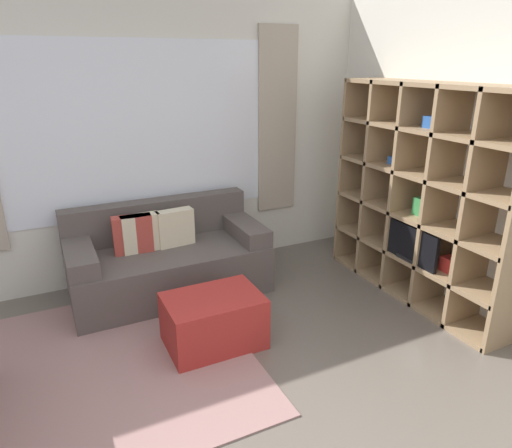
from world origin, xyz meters
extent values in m
cube|color=silver|center=(0.00, 2.84, 1.35)|extent=(5.81, 0.07, 2.70)
cube|color=white|center=(0.00, 2.80, 1.45)|extent=(2.54, 0.01, 1.60)
cube|color=#B2A38E|center=(1.44, 2.79, 1.45)|extent=(0.44, 0.03, 1.90)
cube|color=silver|center=(2.34, 1.40, 1.35)|extent=(0.07, 4.01, 2.70)
cube|color=gray|center=(-0.68, 1.42, 0.01)|extent=(2.02, 2.04, 0.01)
cube|color=silver|center=(2.30, 1.30, 0.95)|extent=(0.02, 1.90, 1.90)
cube|color=#997A56|center=(2.10, 0.73, 0.95)|extent=(0.42, 0.04, 1.90)
cube|color=#997A56|center=(2.10, 1.11, 0.95)|extent=(0.42, 0.04, 1.90)
cube|color=#997A56|center=(2.10, 1.49, 0.95)|extent=(0.42, 0.04, 1.90)
cube|color=#997A56|center=(2.10, 1.87, 0.95)|extent=(0.42, 0.04, 1.90)
cube|color=#997A56|center=(2.10, 2.25, 0.95)|extent=(0.42, 0.04, 1.90)
cube|color=#997A56|center=(2.10, 1.30, 0.02)|extent=(0.42, 1.90, 0.04)
cube|color=#997A56|center=(2.10, 1.30, 0.38)|extent=(0.42, 1.90, 0.04)
cube|color=#997A56|center=(2.10, 1.30, 0.76)|extent=(0.42, 1.90, 0.04)
cube|color=#997A56|center=(2.10, 1.30, 1.14)|extent=(0.42, 1.90, 0.04)
cube|color=#997A56|center=(2.10, 1.30, 1.52)|extent=(0.42, 1.90, 0.04)
cube|color=#997A56|center=(2.10, 1.30, 1.88)|extent=(0.42, 1.90, 0.04)
cube|color=black|center=(1.93, 1.22, 0.56)|extent=(0.04, 0.61, 0.32)
cube|color=black|center=(1.95, 1.22, 0.41)|extent=(0.10, 0.24, 0.03)
cube|color=#2856A8|center=(2.08, 1.68, 1.19)|extent=(0.09, 0.09, 0.07)
cube|color=red|center=(2.08, 0.95, 0.44)|extent=(0.08, 0.08, 0.09)
cube|color=#388947|center=(2.08, 1.31, 0.86)|extent=(0.09, 0.09, 0.16)
cube|color=#2856A8|center=(2.08, 1.30, 1.59)|extent=(0.11, 0.11, 0.10)
cube|color=red|center=(2.08, 0.92, 0.46)|extent=(0.11, 0.11, 0.13)
cylinder|color=gold|center=(2.08, 1.66, 1.21)|extent=(0.06, 0.06, 0.10)
cube|color=#564C47|center=(0.06, 2.32, 0.22)|extent=(1.76, 0.86, 0.44)
cube|color=#564C47|center=(0.06, 2.66, 0.63)|extent=(1.76, 0.18, 0.37)
cube|color=#564C47|center=(-0.70, 2.32, 0.52)|extent=(0.24, 0.80, 0.16)
cube|color=#564C47|center=(0.82, 2.32, 0.52)|extent=(0.24, 0.80, 0.16)
cube|color=#AD3D33|center=(-0.23, 2.38, 0.61)|extent=(0.35, 0.15, 0.34)
cube|color=beige|center=(0.16, 2.38, 0.61)|extent=(0.35, 0.15, 0.34)
cube|color=beige|center=(-0.16, 2.38, 0.61)|extent=(0.34, 0.13, 0.34)
cube|color=#A82823|center=(0.13, 1.35, 0.20)|extent=(0.72, 0.50, 0.41)
camera|label=1|loc=(-0.89, -1.49, 2.08)|focal=32.00mm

